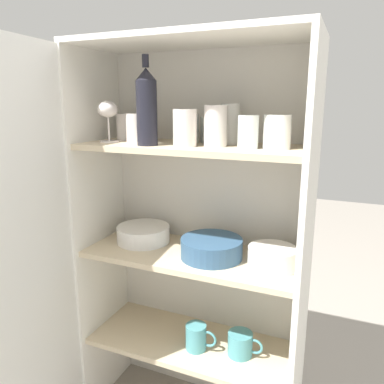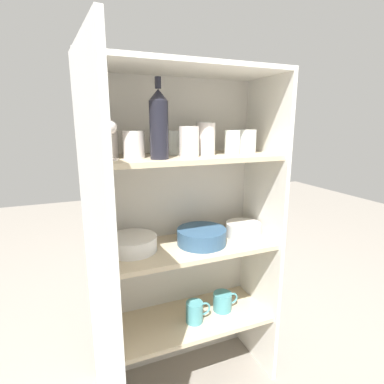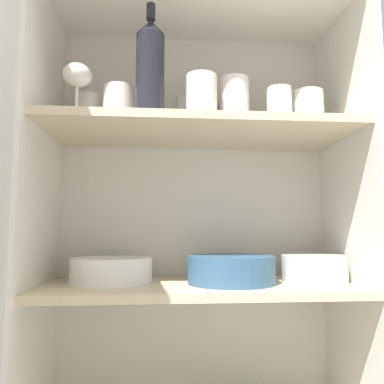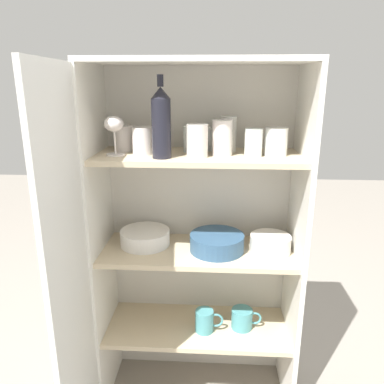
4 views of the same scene
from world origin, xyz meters
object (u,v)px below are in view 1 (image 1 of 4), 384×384
(serving_bowl_small, at_px, (272,257))
(coffee_mug_primary, at_px, (241,344))
(mixing_bowl_large, at_px, (211,247))
(wine_bottle, at_px, (147,107))
(plate_stack_white, at_px, (143,234))

(serving_bowl_small, bearing_deg, coffee_mug_primary, 178.73)
(coffee_mug_primary, bearing_deg, serving_bowl_small, -1.27)
(mixing_bowl_large, relative_size, serving_bowl_small, 1.35)
(wine_bottle, relative_size, mixing_bowl_large, 1.32)
(plate_stack_white, distance_m, mixing_bowl_large, 0.30)
(plate_stack_white, bearing_deg, serving_bowl_small, -4.49)
(wine_bottle, bearing_deg, mixing_bowl_large, 19.45)
(coffee_mug_primary, bearing_deg, mixing_bowl_large, -178.56)
(mixing_bowl_large, bearing_deg, coffee_mug_primary, 1.44)
(wine_bottle, relative_size, coffee_mug_primary, 2.24)
(mixing_bowl_large, xyz_separation_m, coffee_mug_primary, (0.12, 0.00, -0.36))
(mixing_bowl_large, bearing_deg, serving_bowl_small, 0.21)
(plate_stack_white, bearing_deg, coffee_mug_primary, -5.24)
(wine_bottle, xyz_separation_m, coffee_mug_primary, (0.32, 0.07, -0.84))
(plate_stack_white, height_order, serving_bowl_small, serving_bowl_small)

